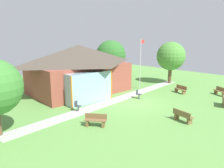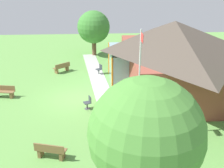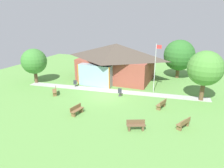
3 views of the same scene
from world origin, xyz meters
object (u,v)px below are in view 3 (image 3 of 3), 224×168
Objects in this scene: bench_mid_left at (55,91)px; tree_behind_pavilion_right at (179,55)px; flagpole at (155,66)px; bench_mid_right at (162,104)px; bench_front_center at (77,110)px; pavilion at (115,61)px; tree_west_hedge at (34,61)px; patio_chair_lawn_spare at (120,92)px; bench_front_right at (136,125)px; bench_lawn_far_right at (184,124)px; tree_east_hedge at (205,68)px; patio_chair_west at (75,84)px.

tree_behind_pavilion_right is (12.67, 12.65, 2.98)m from bench_mid_left.
flagpole reaches higher than bench_mid_right.
pavilion is at bearing -166.96° from bench_front_center.
tree_west_hedge is at bearing 21.97° from bench_mid_left.
pavilion reaches higher than patio_chair_lawn_spare.
tree_behind_pavilion_right is (1.73, 16.86, 2.98)m from bench_front_right.
tree_east_hedge reaches higher than bench_lawn_far_right.
bench_mid_left is 1.68× the size of patio_chair_west.
bench_front_center is (-5.89, 0.69, 0.00)m from bench_front_right.
pavilion reaches higher than bench_mid_left.
bench_mid_left and bench_lawn_far_right have the same top height.
tree_behind_pavilion_right is at bearing 164.49° from bench_front_center.
patio_chair_lawn_spare is (-7.30, 4.94, 0.01)m from bench_lawn_far_right.
bench_mid_right is at bearing 141.05° from patio_chair_lawn_spare.
patio_chair_lawn_spare is at bearing -166.68° from tree_east_hedge.
tree_west_hedge reaches higher than bench_front_right.
tree_behind_pavilion_right is (-1.83, 15.15, 2.98)m from bench_lawn_far_right.
bench_lawn_far_right is at bearing -138.90° from bench_mid_left.
pavilion is 9.77m from bench_mid_left.
patio_chair_west reaches higher than bench_mid_left.
tree_west_hedge reaches higher than patio_chair_lawn_spare.
bench_front_right is (6.58, -12.65, -2.27)m from pavilion.
bench_front_right is at bearing -23.69° from tree_west_hedge.
bench_lawn_far_right is at bearing -47.17° from pavilion.
bench_mid_left is 0.94× the size of bench_lawn_far_right.
bench_lawn_far_right is at bearing 105.88° from bench_front_center.
bench_front_center is at bearing -115.22° from tree_behind_pavilion_right.
bench_lawn_far_right is 20.61m from tree_west_hedge.
tree_behind_pavilion_right is at bearing -170.21° from patio_chair_west.
pavilion is 6.68m from patio_chair_west.
bench_mid_left is 6.16m from bench_front_center.
bench_front_center is at bearing -29.97° from bench_front_right.
bench_mid_right is 0.28× the size of tree_behind_pavilion_right.
bench_front_right is at bearing -150.17° from bench_mid_left.
bench_front_right is (-1.27, -4.97, 0.00)m from bench_mid_right.
bench_front_center is 1.01× the size of bench_lawn_far_right.
bench_front_right is 7.64m from patio_chair_lawn_spare.
tree_west_hedge is (-16.17, 7.10, 2.59)m from bench_front_right.
bench_mid_left is 14.71m from bench_lawn_far_right.
flagpole reaches higher than tree_west_hedge.
tree_east_hedge reaches higher than bench_front_right.
bench_mid_right is 5.13m from bench_front_right.
bench_mid_left is at bearing -164.18° from tree_east_hedge.
flagpole is 10.43m from patio_chair_west.
pavilion is 7.00m from patio_chair_lawn_spare.
flagpole is 5.45m from bench_mid_right.
tree_west_hedge is at bearing -149.94° from pavilion.
bench_mid_left is 16.84m from tree_east_hedge.
tree_behind_pavilion_right is at bearing 111.70° from tree_east_hedge.
pavilion is 12.19m from bench_front_center.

